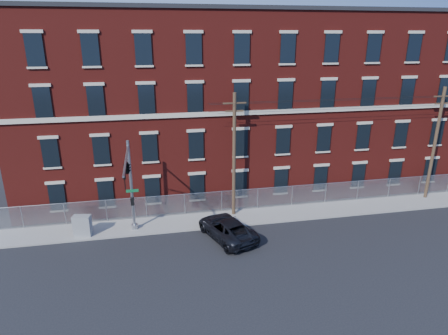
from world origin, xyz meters
TOP-DOWN VIEW (x-y plane):
  - ground at (0.00, 0.00)m, footprint 140.00×140.00m
  - sidewalk at (12.00, 5.00)m, footprint 65.00×3.00m
  - mill_building at (12.00, 13.93)m, footprint 55.30×14.32m
  - chain_link_fence at (12.00, 6.30)m, footprint 59.06×0.06m
  - traffic_signal_mast at (-6.00, 2.18)m, footprint 0.90×6.75m
  - utility_pole_near at (2.00, 5.60)m, footprint 1.80×0.28m
  - utility_pole_mid at (20.00, 5.60)m, footprint 1.80×0.28m
  - overhead_wires at (20.00, 5.60)m, footprint 40.00×0.62m
  - pickup_truck at (0.70, 2.04)m, footprint 4.24×6.01m
  - utility_cabinet at (-9.71, 4.20)m, footprint 1.36×0.86m

SIDE VIEW (x-z plane):
  - ground at x=0.00m, z-range 0.00..0.00m
  - sidewalk at x=12.00m, z-range 0.00..0.12m
  - pickup_truck at x=0.70m, z-range 0.00..1.52m
  - utility_cabinet at x=-9.71m, z-range 0.12..1.70m
  - chain_link_fence at x=12.00m, z-range 0.13..1.98m
  - utility_pole_near at x=2.00m, z-range 0.34..10.34m
  - utility_pole_mid at x=20.00m, z-range 0.34..10.34m
  - traffic_signal_mast at x=-6.00m, z-range 1.89..8.89m
  - mill_building at x=12.00m, z-range 0.00..16.30m
  - overhead_wires at x=20.00m, z-range 8.81..9.43m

